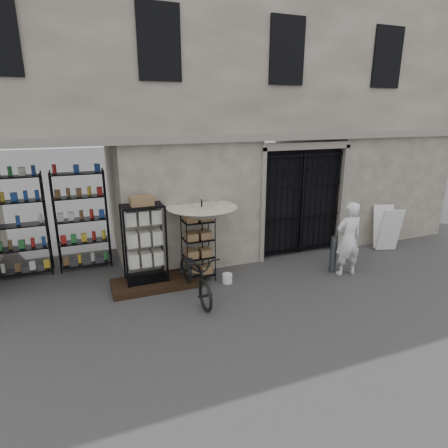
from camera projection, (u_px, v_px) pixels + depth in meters
name	position (u px, v px, depth m)	size (l,w,h in m)	color
ground	(282.00, 297.00, 8.05)	(80.00, 80.00, 0.00)	black
main_building	(217.00, 87.00, 10.34)	(14.00, 4.00, 9.00)	#A99F8F
shop_recess	(51.00, 218.00, 8.55)	(3.00, 1.70, 3.00)	black
shop_shelving	(51.00, 223.00, 9.05)	(2.70, 0.50, 2.50)	black
iron_gate	(299.00, 201.00, 10.27)	(2.50, 0.21, 3.00)	black
step_platform	(157.00, 283.00, 8.57)	(2.00, 0.90, 0.15)	black
display_cabinet	(145.00, 247.00, 8.33)	(0.96, 0.69, 1.90)	black
wire_rack	(198.00, 250.00, 8.73)	(0.77, 0.63, 1.53)	black
market_umbrella	(202.00, 210.00, 8.56)	(1.80, 1.82, 2.33)	black
white_bucket	(227.00, 278.00, 8.72)	(0.23, 0.23, 0.22)	silver
bicycle	(196.00, 297.00, 8.09)	(0.68, 1.03, 1.96)	black
steel_bollard	(333.00, 254.00, 9.24)	(0.17, 0.17, 0.92)	#4A4D53
shopkeeper	(345.00, 274.00, 9.24)	(0.66, 1.82, 0.43)	silver
easel_sign	(387.00, 228.00, 10.70)	(0.76, 0.83, 1.25)	silver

